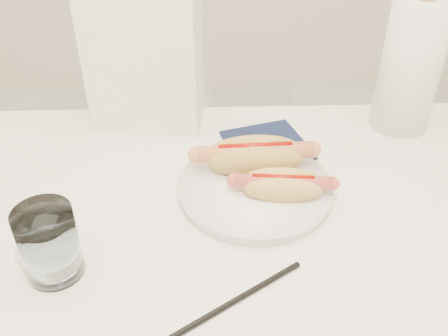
{
  "coord_description": "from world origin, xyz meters",
  "views": [
    {
      "loc": [
        -0.02,
        -0.51,
        1.25
      ],
      "look_at": [
        0.01,
        0.08,
        0.82
      ],
      "focal_mm": 39.47,
      "sensor_mm": 36.0,
      "label": 1
    }
  ],
  "objects_px": {
    "table": "(222,270)",
    "paper_towel_roll": "(411,67)",
    "plate": "(255,190)",
    "water_glass": "(49,243)",
    "hotdog_left": "(255,156)",
    "napkin_box": "(145,57)",
    "hotdog_right": "(283,185)"
  },
  "relations": [
    {
      "from": "table",
      "to": "paper_towel_roll",
      "type": "relative_size",
      "value": 4.89
    },
    {
      "from": "plate",
      "to": "paper_towel_roll",
      "type": "distance_m",
      "value": 0.39
    },
    {
      "from": "paper_towel_roll",
      "to": "table",
      "type": "bearing_deg",
      "value": -138.48
    },
    {
      "from": "water_glass",
      "to": "hotdog_left",
      "type": "bearing_deg",
      "value": 35.17
    },
    {
      "from": "water_glass",
      "to": "napkin_box",
      "type": "distance_m",
      "value": 0.42
    },
    {
      "from": "table",
      "to": "water_glass",
      "type": "xyz_separation_m",
      "value": [
        -0.22,
        -0.05,
        0.11
      ]
    },
    {
      "from": "napkin_box",
      "to": "plate",
      "type": "bearing_deg",
      "value": -45.93
    },
    {
      "from": "plate",
      "to": "water_glass",
      "type": "relative_size",
      "value": 2.29
    },
    {
      "from": "hotdog_right",
      "to": "paper_towel_roll",
      "type": "xyz_separation_m",
      "value": [
        0.26,
        0.24,
        0.08
      ]
    },
    {
      "from": "hotdog_right",
      "to": "water_glass",
      "type": "bearing_deg",
      "value": -153.07
    },
    {
      "from": "table",
      "to": "napkin_box",
      "type": "height_order",
      "value": "napkin_box"
    },
    {
      "from": "plate",
      "to": "water_glass",
      "type": "bearing_deg",
      "value": -151.43
    },
    {
      "from": "table",
      "to": "hotdog_right",
      "type": "relative_size",
      "value": 7.94
    },
    {
      "from": "hotdog_left",
      "to": "water_glass",
      "type": "xyz_separation_m",
      "value": [
        -0.28,
        -0.2,
        0.01
      ]
    },
    {
      "from": "napkin_box",
      "to": "hotdog_right",
      "type": "bearing_deg",
      "value": -43.33
    },
    {
      "from": "water_glass",
      "to": "paper_towel_roll",
      "type": "bearing_deg",
      "value": 32.14
    },
    {
      "from": "napkin_box",
      "to": "water_glass",
      "type": "bearing_deg",
      "value": -96.26
    },
    {
      "from": "table",
      "to": "hotdog_left",
      "type": "relative_size",
      "value": 6.22
    },
    {
      "from": "paper_towel_roll",
      "to": "plate",
      "type": "bearing_deg",
      "value": -144.8
    },
    {
      "from": "hotdog_left",
      "to": "hotdog_right",
      "type": "xyz_separation_m",
      "value": [
        0.04,
        -0.07,
        -0.01
      ]
    },
    {
      "from": "paper_towel_roll",
      "to": "hotdog_right",
      "type": "bearing_deg",
      "value": -137.74
    },
    {
      "from": "hotdog_left",
      "to": "napkin_box",
      "type": "bearing_deg",
      "value": 131.17
    },
    {
      "from": "table",
      "to": "hotdog_left",
      "type": "xyz_separation_m",
      "value": [
        0.06,
        0.15,
        0.1
      ]
    },
    {
      "from": "table",
      "to": "hotdog_right",
      "type": "xyz_separation_m",
      "value": [
        0.09,
        0.08,
        0.1
      ]
    },
    {
      "from": "hotdog_right",
      "to": "paper_towel_roll",
      "type": "distance_m",
      "value": 0.37
    },
    {
      "from": "table",
      "to": "hotdog_left",
      "type": "bearing_deg",
      "value": 68.74
    },
    {
      "from": "hotdog_left",
      "to": "paper_towel_roll",
      "type": "height_order",
      "value": "paper_towel_roll"
    },
    {
      "from": "plate",
      "to": "hotdog_right",
      "type": "height_order",
      "value": "hotdog_right"
    },
    {
      "from": "hotdog_left",
      "to": "paper_towel_roll",
      "type": "relative_size",
      "value": 0.79
    },
    {
      "from": "napkin_box",
      "to": "paper_towel_roll",
      "type": "height_order",
      "value": "napkin_box"
    },
    {
      "from": "table",
      "to": "napkin_box",
      "type": "distance_m",
      "value": 0.42
    },
    {
      "from": "plate",
      "to": "water_glass",
      "type": "height_order",
      "value": "water_glass"
    }
  ]
}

